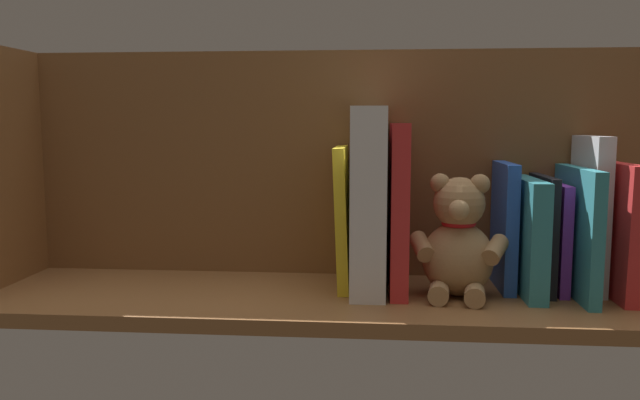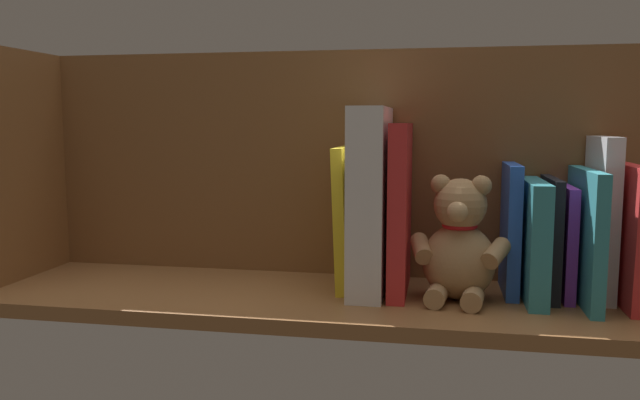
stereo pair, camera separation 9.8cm
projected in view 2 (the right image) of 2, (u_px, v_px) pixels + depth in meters
ground_plane at (320, 299)px, 100.25cm from camera, size 108.87×30.60×2.20cm
shelf_back_panel at (334, 164)px, 110.51cm from camera, size 108.87×1.50×38.78cm
shelf_side_divider at (16, 165)px, 107.48cm from camera, size 2.40×24.60×38.78cm
book_0 at (627, 234)px, 93.23cm from camera, size 2.86×18.14×20.49cm
book_1 at (601, 218)px, 96.01cm from camera, size 2.51×13.15×24.49cm
book_2 at (585, 236)px, 93.60cm from camera, size 1.88×19.75×19.77cm
book_3 at (564, 241)px, 97.20cm from camera, size 1.56×13.60×17.07cm
book_4 at (550, 237)px, 97.14cm from camera, size 1.40×14.38×18.24cm
book_5 at (533, 240)px, 95.92cm from camera, size 2.89×17.97×17.93cm
book_6 at (510, 229)px, 98.73cm from camera, size 2.02×13.09×20.24cm
teddy_bear at (459, 246)px, 94.65cm from camera, size 15.17×13.11×18.88cm
book_7 at (400, 208)px, 99.19cm from camera, size 2.71×17.79×26.47cm
dictionary_thick_white at (370, 200)px, 99.49cm from camera, size 5.38×18.46×28.93cm
book_8 at (346, 217)px, 102.53cm from camera, size 2.64×14.78×22.76cm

